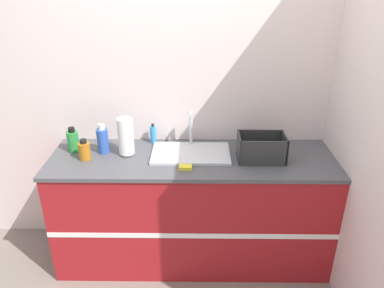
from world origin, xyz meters
TOP-DOWN VIEW (x-y plane):
  - ground_plane at (0.00, 0.00)m, footprint 12.00×12.00m
  - wall_back at (0.00, 0.65)m, footprint 4.48×0.06m
  - wall_right at (1.07, 0.31)m, footprint 0.06×2.62m
  - counter_cabinet at (0.00, 0.31)m, footprint 2.11×0.65m
  - sink at (-0.02, 0.36)m, footprint 0.58×0.35m
  - paper_towel_roll at (-0.49, 0.35)m, footprint 0.11×0.11m
  - dish_rack at (0.49, 0.28)m, footprint 0.34×0.21m
  - bottle_amber at (-0.78, 0.27)m, footprint 0.08×0.08m
  - bottle_green at (-0.90, 0.40)m, footprint 0.09×0.09m
  - bottle_blue at (-0.67, 0.38)m, footprint 0.08×0.08m
  - soap_dispenser at (-0.32, 0.56)m, footprint 0.05×0.05m
  - sponge at (-0.05, 0.13)m, footprint 0.09×0.06m

SIDE VIEW (x-z plane):
  - ground_plane at x=0.00m, z-range 0.00..0.00m
  - counter_cabinet at x=0.00m, z-range 0.00..0.92m
  - sponge at x=-0.05m, z-range 0.91..0.94m
  - sink at x=-0.02m, z-range 0.78..1.08m
  - bottle_amber at x=-0.78m, z-range 0.91..1.06m
  - soap_dispenser at x=-0.32m, z-range 0.91..1.06m
  - dish_rack at x=0.49m, z-range 0.90..1.08m
  - bottle_green at x=-0.90m, z-range 0.90..1.09m
  - bottle_blue at x=-0.67m, z-range 0.90..1.13m
  - paper_towel_roll at x=-0.49m, z-range 0.92..1.20m
  - wall_back at x=0.00m, z-range 0.00..2.60m
  - wall_right at x=1.07m, z-range 0.00..2.60m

